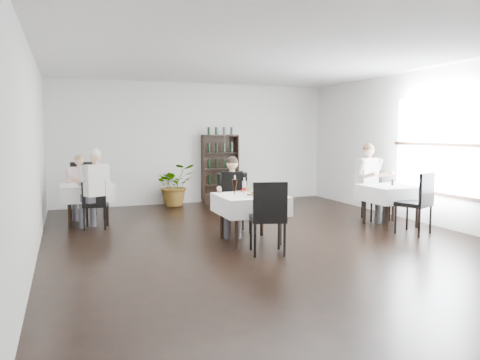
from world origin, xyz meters
The scene contains 24 objects.
room_shell centered at (0.00, 0.00, 1.50)m, with size 9.00×9.00×9.00m.
window_right centered at (3.48, 0.00, 1.50)m, with size 0.06×2.30×1.85m.
wine_shelf centered at (0.60, 4.31, 0.85)m, with size 0.90×0.28×1.75m.
main_table centered at (-0.30, 0.00, 0.62)m, with size 1.03×1.03×0.77m.
left_table centered at (-2.70, 2.50, 0.62)m, with size 0.98×0.98×0.77m.
right_table centered at (2.70, 0.30, 0.62)m, with size 0.98×0.98×0.77m.
potted_tree centered at (-0.61, 4.14, 0.51)m, with size 0.93×0.80×1.03m, color #22541C.
main_chair_far centered at (-0.26, 0.81, 0.54)m, with size 0.44×0.45×0.94m.
main_chair_near centered at (-0.35, -0.85, 0.62)m, with size 0.60×0.60×1.08m.
left_chair_far centered at (-2.74, 3.34, 0.66)m, with size 0.58×0.59×1.15m.
left_chair_near centered at (-2.60, 1.92, 0.53)m, with size 0.49×0.49×0.92m.
right_chair_far centered at (2.84, 1.00, 0.58)m, with size 0.52×0.53×1.01m.
right_chair_near centered at (2.65, -0.51, 0.62)m, with size 0.65×0.66×1.09m.
diner_main centered at (-0.41, 0.56, 0.79)m, with size 0.59×0.63×1.37m.
diner_left_far centered at (-2.82, 3.15, 0.77)m, with size 0.51×0.51×1.32m.
diner_left_near centered at (-2.60, 1.89, 0.86)m, with size 0.66×0.70×1.49m.
diner_right_far centered at (2.67, 0.90, 0.91)m, with size 0.64×0.67×1.56m.
plate_far centered at (-0.26, 0.29, 0.79)m, with size 0.27×0.27×0.08m.
plate_near centered at (-0.32, -0.16, 0.79)m, with size 0.29×0.29×0.09m.
pilsner_dark centered at (-0.60, -0.11, 0.91)m, with size 0.08×0.08×0.34m.
pilsner_lager centered at (-0.54, 0.05, 0.90)m, with size 0.07×0.07×0.31m.
coke_bottle centered at (-0.38, 0.04, 0.88)m, with size 0.07×0.07×0.28m.
napkin_cutlery centered at (0.03, -0.25, 0.78)m, with size 0.25×0.23×0.02m.
pepper_mill centered at (2.75, 0.32, 0.83)m, with size 0.05×0.05×0.11m, color black.
Camera 1 is at (-3.07, -6.94, 1.77)m, focal length 35.00 mm.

